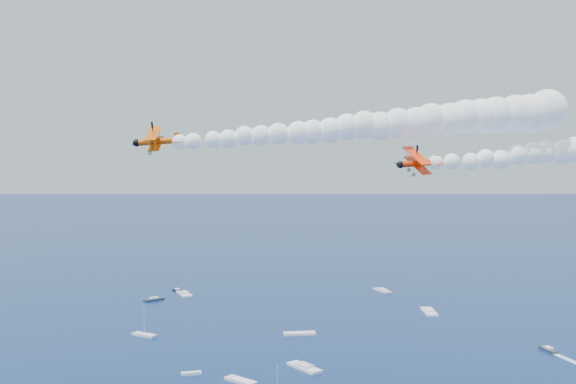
# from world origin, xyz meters

# --- Properties ---
(biplane_lead) EXTENTS (9.88, 10.96, 7.49)m
(biplane_lead) POSITION_xyz_m (15.45, 29.43, 54.25)
(biplane_lead) COLOR #FF3405
(biplane_trail) EXTENTS (9.43, 10.94, 7.57)m
(biplane_trail) POSITION_xyz_m (-23.01, 20.64, 57.54)
(biplane_trail) COLOR #E25104
(smoke_trail_trail) EXTENTS (65.01, 40.07, 11.09)m
(smoke_trail_trail) POSITION_xyz_m (7.19, 29.97, 59.96)
(smoke_trail_trail) COLOR white
(spectator_boats) EXTENTS (203.05, 178.40, 0.70)m
(spectator_boats) POSITION_xyz_m (-1.58, 110.20, 0.35)
(spectator_boats) COLOR silver
(spectator_boats) RESTS_ON ground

